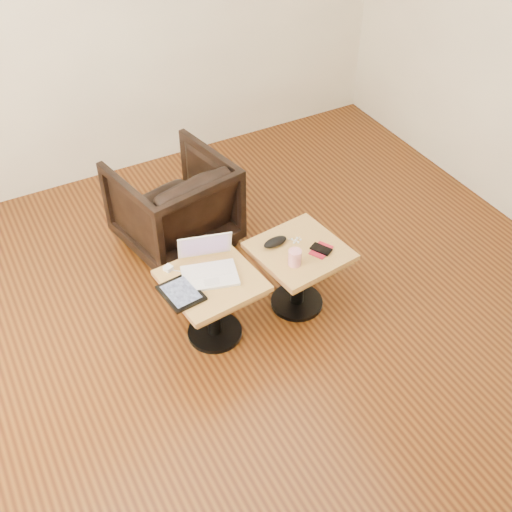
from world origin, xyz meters
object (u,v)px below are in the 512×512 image
striped_cup (295,258)px  armchair (173,204)px  side_table_left (212,293)px  side_table_right (299,263)px  laptop (208,266)px

striped_cup → armchair: size_ratio=0.14×
side_table_left → side_table_right: 0.57m
side_table_left → striped_cup: 0.51m
laptop → striped_cup: size_ratio=3.80×
side_table_right → armchair: size_ratio=0.78×
side_table_right → armchair: bearing=107.1°
side_table_left → armchair: armchair is taller
side_table_left → armchair: size_ratio=0.77×
striped_cup → armchair: 1.10m
armchair → side_table_right: bearing=103.1°
side_table_left → laptop: 0.17m
side_table_left → striped_cup: bearing=-19.6°
side_table_right → striped_cup: bearing=-141.5°
side_table_left → armchair: 0.93m
side_table_left → side_table_right: same height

